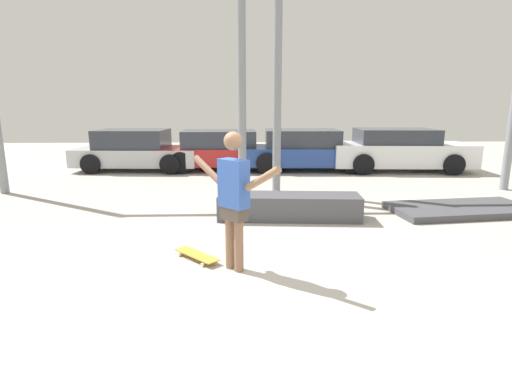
# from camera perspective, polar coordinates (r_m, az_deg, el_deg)

# --- Properties ---
(ground_plane) EXTENTS (36.00, 36.00, 0.00)m
(ground_plane) POSITION_cam_1_polar(r_m,az_deg,el_deg) (5.33, 2.71, -11.07)
(ground_plane) COLOR #B2ADA3
(skateboarder) EXTENTS (1.14, 1.10, 1.80)m
(skateboarder) POSITION_cam_1_polar(r_m,az_deg,el_deg) (5.04, -3.20, -0.28)
(skateboarder) COLOR #8C664C
(skateboarder) RESTS_ON ground_plane
(skateboard) EXTENTS (0.69, 0.71, 0.08)m
(skateboard) POSITION_cam_1_polar(r_m,az_deg,el_deg) (5.70, -8.46, -8.89)
(skateboard) COLOR gold
(skateboard) RESTS_ON ground_plane
(grind_box) EXTENTS (2.70, 0.88, 0.47)m
(grind_box) POSITION_cam_1_polar(r_m,az_deg,el_deg) (7.56, 4.72, -2.09)
(grind_box) COLOR #47474C
(grind_box) RESTS_ON ground_plane
(manual_pad) EXTENTS (2.91, 1.59, 0.13)m
(manual_pad) POSITION_cam_1_polar(r_m,az_deg,el_deg) (8.99, 27.26, -2.20)
(manual_pad) COLOR #47474C
(manual_pad) RESTS_ON ground_plane
(canopy_support_left) EXTENTS (6.00, 0.20, 5.05)m
(canopy_support_left) POSITION_cam_1_polar(r_m,az_deg,el_deg) (10.20, -19.45, 17.72)
(canopy_support_left) COLOR gray
(canopy_support_left) RESTS_ON ground_plane
(canopy_support_right) EXTENTS (6.00, 0.20, 5.05)m
(canopy_support_right) POSITION_cam_1_polar(r_m,az_deg,el_deg) (10.46, 19.97, 17.53)
(canopy_support_right) COLOR gray
(canopy_support_right) RESTS_ON ground_plane
(parked_car_silver) EXTENTS (4.07, 2.07, 1.32)m
(parked_car_silver) POSITION_cam_1_polar(r_m,az_deg,el_deg) (13.74, -16.69, 5.67)
(parked_car_silver) COLOR #B7BABF
(parked_car_silver) RESTS_ON ground_plane
(parked_car_red) EXTENTS (4.32, 1.94, 1.29)m
(parked_car_red) POSITION_cam_1_polar(r_m,az_deg,el_deg) (13.32, -4.71, 5.94)
(parked_car_red) COLOR red
(parked_car_red) RESTS_ON ground_plane
(parked_car_blue) EXTENTS (4.35, 2.09, 1.32)m
(parked_car_blue) POSITION_cam_1_polar(r_m,az_deg,el_deg) (13.32, 7.02, 5.94)
(parked_car_blue) COLOR #284793
(parked_car_blue) RESTS_ON ground_plane
(parked_car_white) EXTENTS (4.51, 2.15, 1.35)m
(parked_car_white) POSITION_cam_1_polar(r_m,az_deg,el_deg) (13.84, 19.68, 5.64)
(parked_car_white) COLOR white
(parked_car_white) RESTS_ON ground_plane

